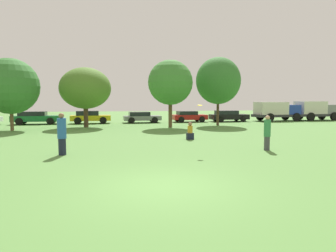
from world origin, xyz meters
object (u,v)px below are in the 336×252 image
Objects in this scene: person_catcher at (267,133)px; parked_car_red at (189,116)px; parked_car_yellow at (90,117)px; delivery_truck_grey at (315,110)px; tree_3 at (218,81)px; tree_0 at (10,86)px; parked_car_green at (36,117)px; tree_2 at (170,83)px; bystander_sitting at (190,132)px; parked_car_grey at (141,117)px; delivery_truck_blue at (276,110)px; person_thrower at (62,134)px; tree_1 at (85,88)px; parked_car_black at (228,116)px; frisbee at (200,105)px.

parked_car_red is at bearing -90.44° from person_catcher.
parked_car_red is at bearing -1.04° from parked_car_yellow.
delivery_truck_grey reaches higher than person_catcher.
tree_3 is at bearing -73.31° from parked_car_red.
parked_car_green is at bearing 88.54° from tree_0.
bystander_sitting is at bearing -92.32° from tree_2.
delivery_truck_blue is (15.85, 0.01, 0.63)m from parked_car_grey.
delivery_truck_grey reaches higher than bystander_sitting.
person_thrower is 13.41m from tree_0.
delivery_truck_grey is at bearing 37.19° from bystander_sitting.
tree_1 reaches higher than delivery_truck_grey.
bystander_sitting is 24.43m from delivery_truck_grey.
bystander_sitting is 15.08m from parked_car_red.
bystander_sitting is at bearing -54.50° from tree_1.
delivery_truck_grey is at bearing -128.47° from person_catcher.
delivery_truck_grey is (31.85, 0.45, 0.58)m from parked_car_green.
person_catcher is 19.71m from tree_0.
tree_3 is 1.40× the size of parked_car_green.
person_catcher is 0.38× the size of parked_car_black.
bystander_sitting is at bearing -122.35° from parked_car_black.
frisbee is 0.04× the size of delivery_truck_grey.
parked_car_green is (0.17, 6.58, -2.80)m from tree_0.
parked_car_green is (-11.63, 18.95, -1.46)m from frisbee.
parked_car_red is (3.31, 6.33, -3.31)m from tree_2.
person_catcher is (9.45, -0.43, -0.08)m from person_thrower.
delivery_truck_blue is at bearing 44.13° from person_thrower.
delivery_truck_grey is at bearing -1.87° from parked_car_green.
tree_1 is 1.22× the size of parked_car_black.
frisbee is (-3.38, -0.09, 1.32)m from person_catcher.
tree_3 is at bearing 51.64° from person_thrower.
tree_2 reaches higher than tree_1.
parked_car_yellow is at bearing 177.67° from delivery_truck_blue.
delivery_truck_blue reaches higher than bystander_sitting.
parked_car_red is (16.04, 0.32, -0.05)m from parked_car_green.
tree_0 is at bearing 133.64° from frisbee.
frisbee is 0.05× the size of parked_car_green.
parked_car_black is at bearing 64.76° from frisbee.
parked_car_yellow is at bearing 177.88° from parked_car_black.
bystander_sitting is 0.26× the size of parked_car_grey.
tree_3 is 1.58× the size of parked_car_yellow.
delivery_truck_grey is at bearing 19.10° from tree_3.
delivery_truck_blue is at bearing -2.62° from parked_car_grey.
tree_0 is at bearing -177.45° from tree_2.
tree_1 reaches higher than parked_car_red.
tree_3 is at bearing -0.16° from tree_1.
tree_3 reaches higher than parked_car_red.
tree_2 reaches higher than parked_car_yellow.
parked_car_grey is at bearing 77.15° from person_thrower.
parked_car_green is at bearing 165.91° from tree_3.
parked_car_yellow is (-9.69, 18.88, -0.14)m from person_catcher.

